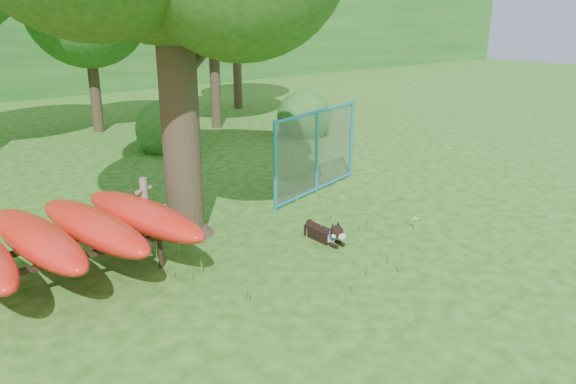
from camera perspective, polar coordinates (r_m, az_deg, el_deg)
ground at (r=8.96m, az=3.94°, el=-8.18°), size 80.00×80.00×0.00m
wooden_post at (r=9.68m, az=-14.26°, el=-2.16°), size 0.36×0.22×1.33m
kayak_rack at (r=8.96m, az=-21.64°, el=-3.88°), size 3.41×3.15×1.05m
husky_dog at (r=10.05m, az=3.88°, el=-4.21°), size 0.26×1.02×0.45m
fence_section at (r=12.63m, az=2.95°, el=4.15°), size 3.12×0.90×3.12m
wildflower_clump at (r=10.81m, az=12.76°, el=-2.76°), size 0.12×0.10×0.25m
bg_tree_c at (r=20.10m, az=-19.82°, el=17.38°), size 4.00×4.00×6.12m
shrub_right at (r=18.77m, az=1.64°, el=5.77°), size 1.80×1.80×1.80m
shrub_mid at (r=17.10m, az=-12.10°, el=4.18°), size 1.80×1.80×1.80m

